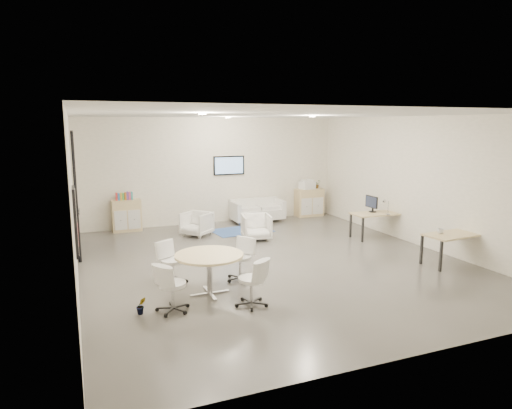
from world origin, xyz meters
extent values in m
cube|color=#4F4C48|center=(0.00, 0.00, -0.40)|extent=(8.00, 9.00, 0.80)
cube|color=white|center=(0.00, 0.00, 3.60)|extent=(8.00, 9.00, 0.80)
cube|color=white|center=(0.00, 4.90, 1.60)|extent=(8.00, 0.80, 3.20)
cube|color=white|center=(0.00, -4.90, 1.60)|extent=(8.00, 0.80, 3.20)
cube|color=white|center=(-4.40, 0.00, 1.60)|extent=(0.80, 9.00, 3.20)
cube|color=white|center=(4.40, 0.00, 1.60)|extent=(0.80, 9.00, 3.20)
cube|color=black|center=(-3.96, 2.50, 1.43)|extent=(0.02, 1.90, 2.85)
cube|color=black|center=(-3.94, 2.50, 2.81)|extent=(0.06, 1.90, 0.08)
cube|color=black|center=(-3.94, 1.59, 1.43)|extent=(0.06, 0.08, 2.85)
cube|color=black|center=(-3.94, 3.41, 1.43)|extent=(0.06, 0.08, 2.85)
cube|color=black|center=(-3.94, 2.65, 1.43)|extent=(0.06, 0.07, 2.85)
cube|color=#B2B2B7|center=(-3.90, 2.05, 1.05)|extent=(0.04, 0.60, 0.05)
cube|color=black|center=(-3.98, -1.60, 1.55)|extent=(0.04, 0.54, 1.04)
cube|color=white|center=(-3.95, -1.60, 1.55)|extent=(0.01, 0.46, 0.96)
cube|color=#E94052|center=(-3.95, -1.60, 1.35)|extent=(0.01, 0.32, 0.30)
cube|color=black|center=(0.50, 4.46, 1.75)|extent=(0.98, 0.05, 0.58)
cube|color=#82ACE1|center=(0.50, 4.44, 1.75)|extent=(0.90, 0.01, 0.50)
cylinder|color=#FFEAC6|center=(-1.80, -1.00, 3.18)|extent=(0.14, 0.14, 0.03)
cylinder|color=#FFEAC6|center=(1.20, 0.50, 3.18)|extent=(0.14, 0.14, 0.03)
cylinder|color=#FFEAC6|center=(0.00, 3.00, 3.18)|extent=(0.14, 0.14, 0.03)
cube|color=tan|center=(-2.64, 4.27, 0.45)|extent=(0.80, 0.40, 0.90)
cube|color=silver|center=(-2.82, 4.06, 0.36)|extent=(0.33, 0.02, 0.54)
cube|color=silver|center=(-2.45, 4.06, 0.36)|extent=(0.33, 0.02, 0.54)
cube|color=tan|center=(3.21, 4.26, 0.46)|extent=(0.91, 0.42, 0.91)
cube|color=silver|center=(3.00, 4.04, 0.36)|extent=(0.38, 0.02, 0.55)
cube|color=silver|center=(3.42, 4.04, 0.36)|extent=(0.38, 0.02, 0.55)
cube|color=red|center=(-2.89, 4.27, 1.01)|extent=(0.04, 0.14, 0.22)
cube|color=#337FCC|center=(-2.83, 4.27, 1.01)|extent=(0.04, 0.14, 0.22)
cube|color=gold|center=(-2.77, 4.27, 1.01)|extent=(0.04, 0.14, 0.22)
cube|color=#4CB24C|center=(-2.71, 4.27, 1.01)|extent=(0.04, 0.14, 0.22)
cube|color=#CC6619|center=(-2.65, 4.27, 1.01)|extent=(0.04, 0.14, 0.22)
cube|color=purple|center=(-2.59, 4.27, 1.01)|extent=(0.04, 0.14, 0.22)
cube|color=#E54C7F|center=(-2.53, 4.27, 1.01)|extent=(0.04, 0.14, 0.22)
cube|color=teal|center=(-2.47, 4.27, 1.01)|extent=(0.04, 0.14, 0.22)
cube|color=white|center=(3.13, 4.26, 1.04)|extent=(0.49, 0.43, 0.26)
cube|color=white|center=(3.13, 4.26, 1.19)|extent=(0.37, 0.33, 0.05)
cube|color=silver|center=(1.28, 4.05, 0.25)|extent=(1.62, 0.83, 0.30)
cube|color=silver|center=(1.28, 4.36, 0.55)|extent=(1.61, 0.20, 0.30)
cube|color=silver|center=(0.55, 4.05, 0.40)|extent=(0.15, 0.81, 0.60)
cube|color=silver|center=(2.01, 4.05, 0.40)|extent=(0.15, 0.81, 0.60)
cube|color=#2F4B90|center=(0.39, 3.07, 0.01)|extent=(1.73, 1.25, 0.01)
imported|color=silver|center=(-0.93, 3.01, 0.36)|extent=(0.94, 0.95, 0.71)
imported|color=silver|center=(0.41, 1.98, 0.37)|extent=(0.84, 0.80, 0.74)
cube|color=tan|center=(3.45, 0.99, 0.65)|extent=(1.32, 0.71, 0.04)
cube|color=black|center=(2.86, 0.72, 0.32)|extent=(0.05, 0.05, 0.63)
cube|color=black|center=(4.05, 0.72, 0.32)|extent=(0.05, 0.05, 0.63)
cube|color=black|center=(2.86, 1.27, 0.32)|extent=(0.05, 0.05, 0.63)
cube|color=black|center=(4.05, 1.27, 0.32)|extent=(0.05, 0.05, 0.63)
cube|color=tan|center=(3.55, -1.62, 0.67)|extent=(1.37, 0.77, 0.04)
cube|color=black|center=(2.94, -1.90, 0.32)|extent=(0.05, 0.05, 0.65)
cube|color=black|center=(4.16, -1.90, 0.32)|extent=(0.05, 0.05, 0.65)
cube|color=black|center=(2.94, -1.33, 0.32)|extent=(0.05, 0.05, 0.65)
cube|color=black|center=(4.16, -1.33, 0.32)|extent=(0.05, 0.05, 0.65)
cylinder|color=black|center=(3.45, 1.14, 0.68)|extent=(0.20, 0.20, 0.02)
cube|color=black|center=(3.45, 1.14, 0.80)|extent=(0.04, 0.03, 0.24)
cube|color=black|center=(3.40, 1.14, 0.95)|extent=(0.03, 0.50, 0.32)
cylinder|color=tan|center=(-1.83, -1.36, 0.72)|extent=(1.22, 1.22, 0.04)
cylinder|color=#B2B2B7|center=(-1.83, -1.36, 0.35)|extent=(0.10, 0.10, 0.70)
cube|color=#B2B2B7|center=(-1.83, -1.36, 0.01)|extent=(0.71, 0.06, 0.03)
cube|color=#B2B2B7|center=(-1.83, -1.36, 0.01)|extent=(0.06, 0.71, 0.03)
imported|color=#3F7F3F|center=(3.48, 4.26, 1.02)|extent=(0.28, 0.31, 0.22)
imported|color=#3F7F3F|center=(-3.09, -1.79, 0.06)|extent=(0.19, 0.30, 0.12)
imported|color=white|center=(3.27, -1.50, 0.75)|extent=(0.16, 0.13, 0.14)
camera|label=1|loc=(-3.95, -8.87, 2.99)|focal=32.00mm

